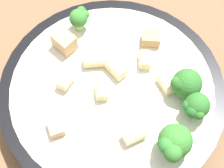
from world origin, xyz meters
name	(u,v)px	position (x,y,z in m)	size (l,w,h in m)	color
ground_plane	(112,101)	(0.00, 0.00, 0.00)	(2.00, 2.00, 0.00)	brown
pasta_bowl	(112,94)	(0.00, 0.00, 0.02)	(0.28, 0.28, 0.04)	black
broccoli_floret_0	(174,143)	(-0.01, 0.10, 0.06)	(0.04, 0.04, 0.04)	#84AD60
broccoli_floret_1	(79,18)	(-0.02, -0.10, 0.06)	(0.03, 0.02, 0.03)	#93B766
broccoli_floret_2	(196,107)	(-0.06, 0.08, 0.06)	(0.03, 0.03, 0.03)	#84AD60
broccoli_floret_3	(186,84)	(-0.07, 0.05, 0.06)	(0.04, 0.04, 0.04)	#9EC175
rigatoni_0	(166,84)	(-0.05, 0.04, 0.05)	(0.01, 0.01, 0.03)	beige
rigatoni_1	(103,94)	(0.02, 0.00, 0.05)	(0.02, 0.02, 0.02)	beige
rigatoni_2	(115,68)	(-0.02, -0.02, 0.05)	(0.02, 0.02, 0.03)	beige
rigatoni_3	(65,82)	(0.04, -0.04, 0.05)	(0.02, 0.02, 0.02)	beige
rigatoni_4	(91,62)	(0.00, -0.04, 0.05)	(0.02, 0.02, 0.03)	beige
rigatoni_5	(134,136)	(0.02, 0.07, 0.05)	(0.02, 0.02, 0.03)	beige
rigatoni_6	(145,60)	(-0.05, -0.01, 0.05)	(0.02, 0.02, 0.02)	beige
chicken_chunk_0	(56,127)	(0.08, 0.01, 0.04)	(0.02, 0.02, 0.01)	tan
chicken_chunk_1	(64,42)	(0.02, -0.08, 0.05)	(0.03, 0.02, 0.02)	tan
chicken_chunk_2	(151,39)	(-0.08, -0.03, 0.05)	(0.02, 0.02, 0.02)	tan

